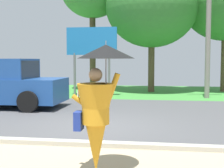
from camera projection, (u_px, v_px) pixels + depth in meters
ground_plane at (109, 111)px, 11.59m from camera, size 40.00×22.00×0.20m
monk_pedestrian at (98, 107)px, 5.02m from camera, size 1.03×0.92×2.13m
utility_pole at (208, 30)px, 14.87m from camera, size 1.80×0.24×6.19m
roadside_billboard at (92, 46)px, 15.92m from camera, size 2.60×0.12×3.50m
tree_left_far at (152, 5)px, 17.80m from camera, size 5.30×5.30×7.38m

